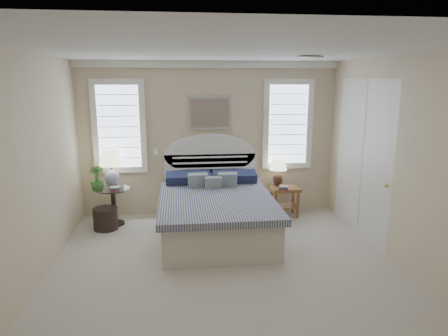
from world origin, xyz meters
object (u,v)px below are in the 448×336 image
side_table_left (114,202)px  floor_pot (106,219)px  bed (215,210)px  nightstand_right (285,195)px  lamp_left (111,164)px  lamp_right (278,169)px

side_table_left → floor_pot: size_ratio=1.61×
bed → nightstand_right: size_ratio=4.29×
bed → lamp_left: (-1.67, 0.70, 0.64)m
floor_pot → lamp_right: size_ratio=0.78×
bed → lamp_left: bearing=157.2°
floor_pot → lamp_right: lamp_right is taller
nightstand_right → lamp_left: 3.04m
lamp_left → side_table_left: bearing=-80.9°
side_table_left → nightstand_right: side_table_left is taller
nightstand_right → floor_pot: bearing=-174.4°
nightstand_right → floor_pot: nightstand_right is taller
lamp_left → lamp_right: size_ratio=1.29×
side_table_left → lamp_right: bearing=4.6°
nightstand_right → side_table_left: bearing=-178.1°
side_table_left → lamp_right: 2.89m
floor_pot → lamp_right: 3.06m
lamp_left → nightstand_right: bearing=-0.2°
side_table_left → nightstand_right: (2.95, 0.10, -0.00)m
lamp_left → lamp_right: 2.88m
side_table_left → lamp_right: lamp_right is taller
floor_pot → lamp_left: (0.09, 0.31, 0.84)m
lamp_left → lamp_right: bearing=2.4°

